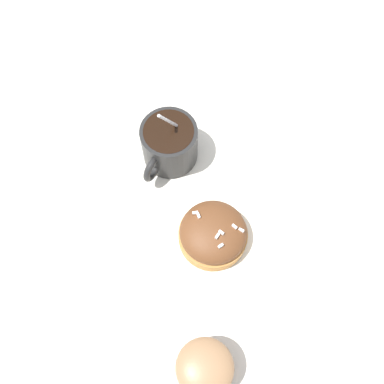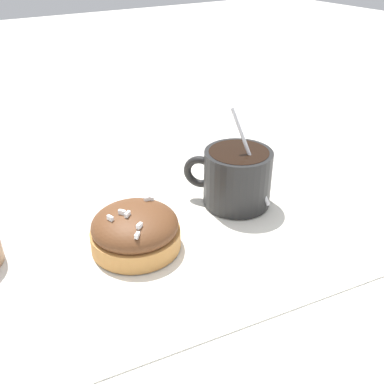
% 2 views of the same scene
% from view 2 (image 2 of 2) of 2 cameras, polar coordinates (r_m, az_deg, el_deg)
% --- Properties ---
extents(ground_plane, '(3.00, 3.00, 0.00)m').
position_cam_2_polar(ground_plane, '(0.49, 0.25, -4.51)').
color(ground_plane, silver).
extents(paper_napkin, '(0.33, 0.33, 0.00)m').
position_cam_2_polar(paper_napkin, '(0.49, 0.25, -4.36)').
color(paper_napkin, white).
rests_on(paper_napkin, ground_plane).
extents(coffee_cup, '(0.08, 0.09, 0.11)m').
position_cam_2_polar(coffee_cup, '(0.51, 5.65, 2.16)').
color(coffee_cup, black).
rests_on(coffee_cup, paper_napkin).
extents(frosted_pastry, '(0.09, 0.09, 0.05)m').
position_cam_2_polar(frosted_pastry, '(0.45, -7.32, -4.67)').
color(frosted_pastry, '#C18442').
rests_on(frosted_pastry, paper_napkin).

